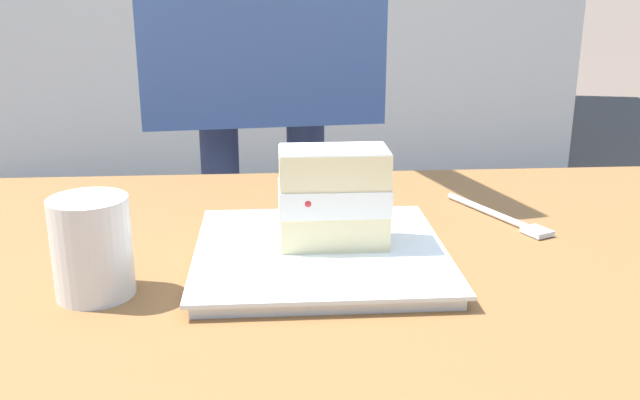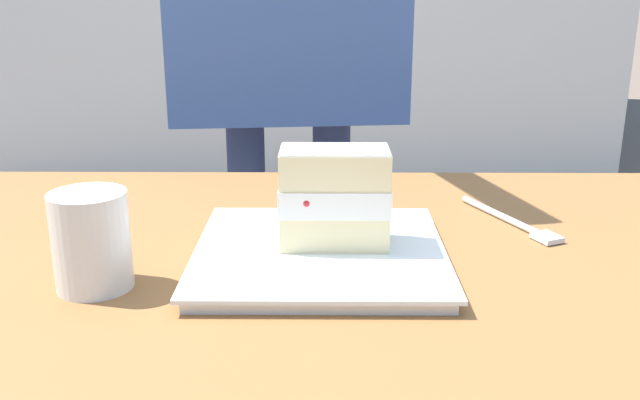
% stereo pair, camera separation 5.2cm
% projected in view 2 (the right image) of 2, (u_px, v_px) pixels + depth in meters
% --- Properties ---
extents(dessert_plate, '(0.25, 0.25, 0.02)m').
position_uv_depth(dessert_plate, '(320.00, 254.00, 0.72)').
color(dessert_plate, white).
rests_on(dessert_plate, patio_table).
extents(cake_slice, '(0.11, 0.06, 0.10)m').
position_uv_depth(cake_slice, '(334.00, 197.00, 0.71)').
color(cake_slice, beige).
rests_on(cake_slice, dessert_plate).
extents(dessert_fork, '(0.08, 0.16, 0.01)m').
position_uv_depth(dessert_fork, '(513.00, 222.00, 0.83)').
color(dessert_fork, silver).
rests_on(dessert_fork, patio_table).
extents(coffee_cup, '(0.07, 0.07, 0.09)m').
position_uv_depth(coffee_cup, '(91.00, 239.00, 0.65)').
color(coffee_cup, silver).
rests_on(coffee_cup, patio_table).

